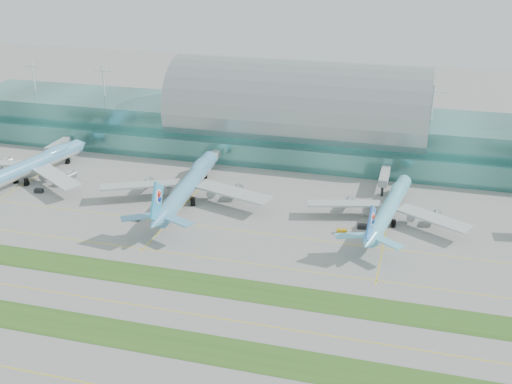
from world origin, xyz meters
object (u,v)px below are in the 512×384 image
(terminal, at_px, (298,123))
(airliner_a, at_px, (27,166))
(airliner_c, at_px, (389,207))
(airliner_b, at_px, (188,184))

(terminal, bearing_deg, airliner_a, -146.79)
(airliner_a, bearing_deg, terminal, 44.90)
(terminal, bearing_deg, airliner_c, -54.12)
(airliner_a, relative_size, airliner_b, 0.97)
(airliner_a, xyz_separation_m, airliner_c, (150.24, -0.27, -0.72))
(airliner_a, distance_m, airliner_c, 150.24)
(airliner_b, height_order, airliner_c, airliner_b)
(airliner_b, bearing_deg, terminal, 62.94)
(airliner_a, relative_size, airliner_c, 1.12)
(terminal, bearing_deg, airliner_b, -113.16)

